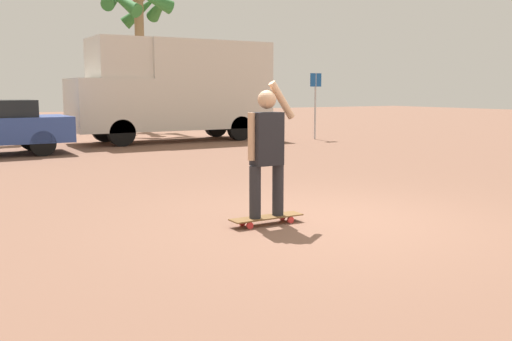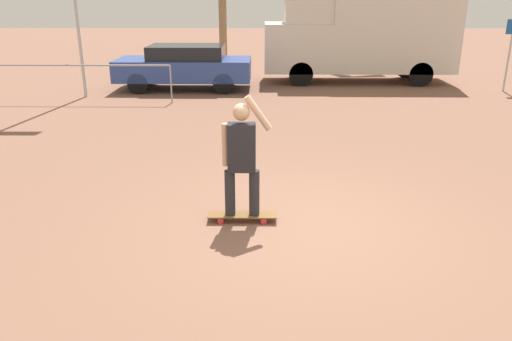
{
  "view_description": "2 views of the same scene",
  "coord_description": "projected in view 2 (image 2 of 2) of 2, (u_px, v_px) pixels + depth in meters",
  "views": [
    {
      "loc": [
        -4.32,
        -5.58,
        1.62
      ],
      "look_at": [
        -0.78,
        0.38,
        0.65
      ],
      "focal_mm": 40.0,
      "sensor_mm": 36.0,
      "label": 1
    },
    {
      "loc": [
        -0.46,
        -5.98,
        2.94
      ],
      "look_at": [
        -0.56,
        0.93,
        0.48
      ],
      "focal_mm": 35.0,
      "sensor_mm": 36.0,
      "label": 2
    }
  ],
  "objects": [
    {
      "name": "plaza_railing_segment",
      "position": [
        75.0,
        70.0,
        13.88
      ],
      "size": [
        5.35,
        0.05,
        1.08
      ],
      "color": "#99999E",
      "rests_on": "ground_plane"
    },
    {
      "name": "street_sign",
      "position": [
        511.0,
        45.0,
        15.34
      ],
      "size": [
        0.44,
        0.06,
        2.2
      ],
      "color": "#B7B7BC",
      "rests_on": "ground_plane"
    },
    {
      "name": "camper_van",
      "position": [
        363.0,
        31.0,
        16.96
      ],
      "size": [
        6.39,
        2.01,
        3.2
      ],
      "color": "black",
      "rests_on": "ground_plane"
    },
    {
      "name": "skateboard",
      "position": [
        242.0,
        215.0,
        6.8
      ],
      "size": [
        0.94,
        0.23,
        0.1
      ],
      "color": "brown",
      "rests_on": "ground_plane"
    },
    {
      "name": "ground_plane",
      "position": [
        297.0,
        228.0,
        6.61
      ],
      "size": [
        80.0,
        80.0,
        0.0
      ],
      "primitive_type": "plane",
      "color": "brown"
    },
    {
      "name": "person_skateboarder",
      "position": [
        242.0,
        154.0,
        6.5
      ],
      "size": [
        0.65,
        0.22,
        1.64
      ],
      "color": "#28282D",
      "rests_on": "skateboard"
    },
    {
      "name": "parked_car_blue",
      "position": [
        185.0,
        66.0,
        15.92
      ],
      "size": [
        4.25,
        1.83,
        1.39
      ],
      "color": "black",
      "rests_on": "ground_plane"
    }
  ]
}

